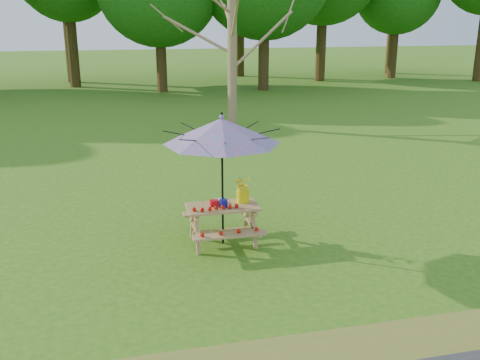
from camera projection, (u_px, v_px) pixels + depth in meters
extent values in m
cylinder|color=olive|center=(232.00, 52.00, 18.23)|extent=(0.36, 0.36, 5.15)
cube|color=#A37849|center=(223.00, 207.00, 8.98)|extent=(1.20, 0.62, 0.04)
cube|color=#A37849|center=(230.00, 235.00, 8.55)|extent=(1.20, 0.22, 0.04)
cube|color=#A37849|center=(217.00, 212.00, 9.57)|extent=(1.20, 0.22, 0.04)
cylinder|color=black|center=(222.00, 180.00, 8.84)|extent=(0.04, 0.04, 2.25)
cone|color=#217FBB|center=(222.00, 131.00, 8.60)|extent=(2.18, 2.18, 0.41)
sphere|color=#217FBB|center=(222.00, 117.00, 8.53)|extent=(0.08, 0.08, 0.08)
cube|color=red|center=(214.00, 203.00, 8.95)|extent=(0.14, 0.12, 0.10)
cylinder|color=#1314A2|center=(224.00, 203.00, 8.89)|extent=(0.13, 0.13, 0.13)
cube|color=beige|center=(218.00, 201.00, 9.10)|extent=(0.13, 0.13, 0.07)
cylinder|color=yellow|center=(243.00, 196.00, 9.13)|extent=(0.22, 0.22, 0.22)
imported|color=yellow|center=(243.00, 184.00, 9.07)|extent=(0.36, 0.34, 0.32)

